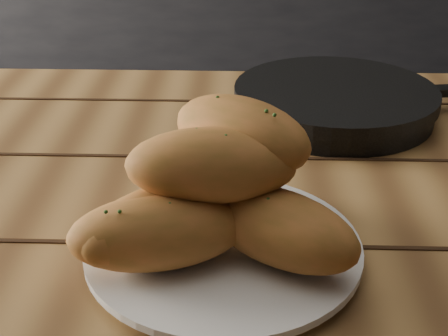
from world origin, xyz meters
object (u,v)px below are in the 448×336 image
table (350,262)px  plate (223,249)px  bread_rolls (211,194)px  skillet (336,101)px

table → plate: size_ratio=6.06×
bread_rolls → skillet: 0.41m
bread_rolls → skillet: bearing=65.6°
bread_rolls → table: bearing=36.7°
bread_rolls → plate: bearing=4.7°
table → plate: 0.22m
table → bread_rolls: bread_rolls is taller
table → skillet: 0.27m
bread_rolls → skillet: (0.17, 0.37, -0.05)m
table → bread_rolls: bearing=-143.3°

